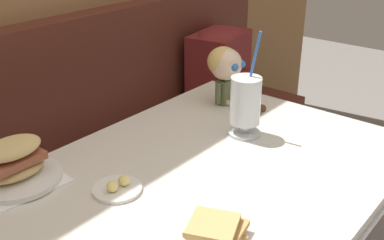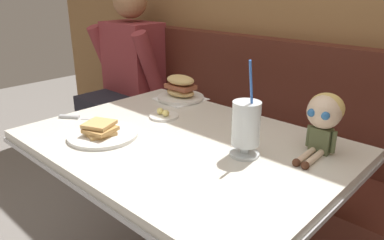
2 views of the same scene
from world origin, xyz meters
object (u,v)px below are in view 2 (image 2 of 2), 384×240
(milkshake_glass, at_px, (246,126))
(seated_doll, at_px, (324,115))
(sandwich_plate, at_px, (181,90))
(butter_saucer, at_px, (164,115))
(toast_plate, at_px, (102,133))
(diner_patron, at_px, (129,68))
(butter_knife, at_px, (77,117))

(milkshake_glass, bearing_deg, seated_doll, 48.84)
(milkshake_glass, xyz_separation_m, sandwich_plate, (-0.58, 0.29, -0.05))
(sandwich_plate, bearing_deg, milkshake_glass, -26.81)
(butter_saucer, height_order, seated_doll, seated_doll)
(sandwich_plate, height_order, butter_saucer, sandwich_plate)
(sandwich_plate, distance_m, butter_saucer, 0.26)
(toast_plate, distance_m, butter_saucer, 0.29)
(toast_plate, distance_m, diner_patron, 1.13)
(sandwich_plate, height_order, diner_patron, diner_patron)
(butter_saucer, distance_m, butter_knife, 0.35)
(butter_knife, bearing_deg, sandwich_plate, 75.85)
(milkshake_glass, height_order, sandwich_plate, milkshake_glass)
(butter_saucer, xyz_separation_m, seated_doll, (0.62, 0.12, 0.12))
(toast_plate, xyz_separation_m, butter_knife, (-0.24, 0.04, -0.01))
(milkshake_glass, bearing_deg, sandwich_plate, 153.19)
(butter_saucer, distance_m, diner_patron, 0.96)
(butter_knife, bearing_deg, seated_doll, 23.46)
(milkshake_glass, xyz_separation_m, butter_knife, (-0.70, -0.19, -0.10))
(toast_plate, bearing_deg, seated_doll, 33.73)
(butter_saucer, xyz_separation_m, butter_knife, (-0.25, -0.25, -0.00))
(sandwich_plate, relative_size, seated_doll, 1.00)
(milkshake_glass, relative_size, butter_saucer, 2.63)
(milkshake_glass, relative_size, seated_doll, 1.43)
(toast_plate, relative_size, diner_patron, 0.31)
(toast_plate, bearing_deg, diner_patron, 137.40)
(butter_knife, distance_m, seated_doll, 0.95)
(butter_saucer, bearing_deg, toast_plate, -91.76)
(butter_knife, bearing_deg, butter_saucer, 45.43)
(milkshake_glass, distance_m, butter_saucer, 0.47)
(milkshake_glass, distance_m, seated_doll, 0.25)
(milkshake_glass, height_order, seated_doll, milkshake_glass)
(milkshake_glass, xyz_separation_m, diner_patron, (-1.29, 0.54, -0.10))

